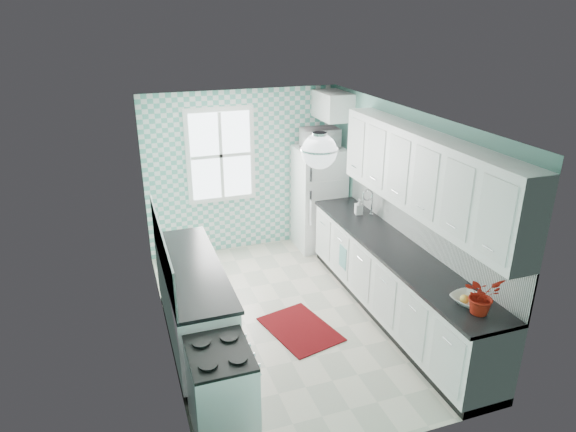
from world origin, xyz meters
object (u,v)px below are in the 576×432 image
object	(u,v)px
stove	(222,389)
potted_plant	(482,295)
ceiling_light	(319,151)
fruit_bowl	(468,300)
microwave	(320,138)
sink	(361,219)
fridge	(319,198)

from	to	relation	value
stove	potted_plant	world-z (taller)	potted_plant
potted_plant	ceiling_light	bearing A→B (deg)	137.75
stove	potted_plant	distance (m)	2.52
ceiling_light	fruit_bowl	world-z (taller)	ceiling_light
potted_plant	microwave	xyz separation A→B (m)	(-0.09, 3.72, 0.65)
sink	ceiling_light	bearing A→B (deg)	-132.50
stove	fruit_bowl	xyz separation A→B (m)	(2.40, -0.18, 0.54)
fruit_bowl	fridge	bearing A→B (deg)	91.46
fridge	potted_plant	world-z (taller)	fridge
ceiling_light	fridge	size ratio (longest dim) A/B	0.22
fruit_bowl	microwave	size ratio (longest dim) A/B	0.56
potted_plant	fruit_bowl	bearing A→B (deg)	90.00
stove	microwave	distance (m)	4.30
stove	potted_plant	bearing A→B (deg)	-6.29
ceiling_light	fridge	xyz separation A→B (m)	(1.11, 2.63, -1.51)
fridge	fruit_bowl	world-z (taller)	fridge
ceiling_light	fruit_bowl	size ratio (longest dim) A/B	1.15
fridge	sink	world-z (taller)	fridge
stove	ceiling_light	bearing A→B (deg)	33.70
fridge	potted_plant	xyz separation A→B (m)	(0.09, -3.72, 0.31)
microwave	sink	bearing A→B (deg)	95.32
stove	fridge	bearing A→B (deg)	57.55
sink	fruit_bowl	size ratio (longest dim) A/B	1.75
ceiling_light	potted_plant	xyz separation A→B (m)	(1.20, -1.09, -1.20)
fruit_bowl	microwave	distance (m)	3.64
sink	microwave	world-z (taller)	microwave
ceiling_light	microwave	world-z (taller)	ceiling_light
ceiling_light	fridge	bearing A→B (deg)	67.10
ceiling_light	potted_plant	size ratio (longest dim) A/B	0.95
fridge	sink	bearing A→B (deg)	-81.90
fridge	stove	xyz separation A→B (m)	(-2.31, -3.37, -0.38)
ceiling_light	fridge	distance (m)	3.23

